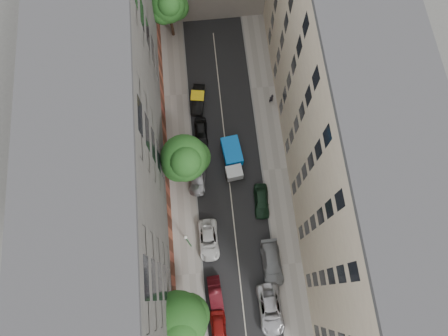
{
  "coord_description": "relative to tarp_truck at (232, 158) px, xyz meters",
  "views": [
    {
      "loc": [
        -1.92,
        -13.74,
        45.1
      ],
      "look_at": [
        -0.66,
        -1.14,
        6.0
      ],
      "focal_mm": 32.0,
      "sensor_mm": 36.0,
      "label": 1
    }
  ],
  "objects": [
    {
      "name": "building_right",
      "position": [
        10.4,
        -1.5,
        8.74
      ],
      "size": [
        8.0,
        44.0,
        20.0
      ],
      "primitive_type": "cube",
      "color": "beige",
      "rests_on": "ground"
    },
    {
      "name": "car_left_4",
      "position": [
        -3.4,
        3.9,
        -0.61
      ],
      "size": [
        1.65,
        3.88,
        1.31
      ],
      "primitive_type": "imported",
      "rotation": [
        0.0,
        0.0,
        -0.03
      ],
      "color": "black",
      "rests_on": "ground"
    },
    {
      "name": "car_right_2",
      "position": [
        2.77,
        -5.31,
        -0.56
      ],
      "size": [
        1.9,
        4.21,
        1.4
      ],
      "primitive_type": "imported",
      "rotation": [
        0.0,
        0.0,
        -0.06
      ],
      "color": "black",
      "rests_on": "ground"
    },
    {
      "name": "tree_far",
      "position": [
        -5.78,
        18.39,
        4.34
      ],
      "size": [
        4.66,
        4.28,
        8.0
      ],
      "color": "#382619",
      "rests_on": "sidewalk_left"
    },
    {
      "name": "car_left_5",
      "position": [
        -3.4,
        8.26,
        -0.58
      ],
      "size": [
        2.1,
        4.34,
        1.37
      ],
      "primitive_type": "imported",
      "rotation": [
        0.0,
        0.0,
        -0.16
      ],
      "color": "black",
      "rests_on": "ground"
    },
    {
      "name": "pedestrian",
      "position": [
        5.63,
        7.38,
        -0.26
      ],
      "size": [
        0.72,
        0.59,
        1.71
      ],
      "primitive_type": "imported",
      "rotation": [
        0.0,
        0.0,
        3.47
      ],
      "color": "black",
      "rests_on": "sidewalk_right"
    },
    {
      "name": "ground",
      "position": [
        -0.6,
        -1.5,
        -1.26
      ],
      "size": [
        120.0,
        120.0,
        0.0
      ],
      "primitive_type": "plane",
      "color": "#4C4C49",
      "rests_on": "ground"
    },
    {
      "name": "car_right_0",
      "position": [
        2.2,
        -16.95,
        -0.52
      ],
      "size": [
        2.59,
        5.4,
        1.49
      ],
      "primitive_type": "imported",
      "rotation": [
        0.0,
        0.0,
        0.02
      ],
      "color": "#AEAEB3",
      "rests_on": "ground"
    },
    {
      "name": "car_left_2",
      "position": [
        -3.63,
        -9.1,
        -0.61
      ],
      "size": [
        2.19,
        4.71,
        1.31
      ],
      "primitive_type": "imported",
      "rotation": [
        0.0,
        0.0,
        0.01
      ],
      "color": "silver",
      "rests_on": "ground"
    },
    {
      "name": "tree_mid",
      "position": [
        -5.1,
        -1.61,
        5.56
      ],
      "size": [
        5.15,
        4.86,
        9.69
      ],
      "color": "#382619",
      "rests_on": "sidewalk_left"
    },
    {
      "name": "car_left_3",
      "position": [
        -4.2,
        -1.7,
        -0.61
      ],
      "size": [
        2.51,
        4.73,
        1.31
      ],
      "primitive_type": "imported",
      "rotation": [
        0.0,
        0.0,
        -0.16
      ],
      "color": "#B2B2B7",
      "rests_on": "ground"
    },
    {
      "name": "tarp_truck",
      "position": [
        0.0,
        0.0,
        0.0
      ],
      "size": [
        2.49,
        5.16,
        2.29
      ],
      "rotation": [
        0.0,
        0.0,
        0.12
      ],
      "color": "black",
      "rests_on": "ground"
    },
    {
      "name": "car_right_1",
      "position": [
        3.0,
        -12.3,
        -0.52
      ],
      "size": [
        2.19,
        5.18,
        1.49
      ],
      "primitive_type": "imported",
      "rotation": [
        0.0,
        0.0,
        0.02
      ],
      "color": "slate",
      "rests_on": "ground"
    },
    {
      "name": "building_left",
      "position": [
        -11.6,
        -1.5,
        8.74
      ],
      "size": [
        8.0,
        44.0,
        20.0
      ],
      "primitive_type": "cube",
      "color": "#484543",
      "rests_on": "ground"
    },
    {
      "name": "tree_near",
      "position": [
        -6.9,
        -17.07,
        4.67
      ],
      "size": [
        5.82,
        5.62,
        8.85
      ],
      "color": "#382619",
      "rests_on": "sidewalk_left"
    },
    {
      "name": "car_left_1",
      "position": [
        -3.4,
        -14.9,
        -0.62
      ],
      "size": [
        1.61,
        4.0,
        1.29
      ],
      "primitive_type": "imported",
      "rotation": [
        0.0,
        0.0,
        0.06
      ],
      "color": "#4C0F16",
      "rests_on": "ground"
    },
    {
      "name": "car_left_0",
      "position": [
        -3.4,
        -18.5,
        -0.56
      ],
      "size": [
        1.69,
        4.13,
        1.4
      ],
      "primitive_type": "imported",
      "rotation": [
        0.0,
        0.0,
        -0.01
      ],
      "color": "maroon",
      "rests_on": "ground"
    },
    {
      "name": "road_surface",
      "position": [
        -0.6,
        -1.5,
        -1.25
      ],
      "size": [
        8.0,
        44.0,
        0.02
      ],
      "primitive_type": "cube",
      "color": "black",
      "rests_on": "ground"
    },
    {
      "name": "sidewalk_right",
      "position": [
        4.9,
        -1.5,
        -1.19
      ],
      "size": [
        3.0,
        44.0,
        0.15
      ],
      "primitive_type": "cube",
      "color": "gray",
      "rests_on": "ground"
    },
    {
      "name": "sidewalk_left",
      "position": [
        -6.1,
        -1.5,
        -1.19
      ],
      "size": [
        3.0,
        44.0,
        0.15
      ],
      "primitive_type": "cube",
      "color": "gray",
      "rests_on": "ground"
    },
    {
      "name": "lamp_post",
      "position": [
        -5.63,
        -9.5,
        3.17
      ],
      "size": [
        0.36,
        0.36,
        7.05
      ],
      "color": "#1C6328",
      "rests_on": "sidewalk_left"
    }
  ]
}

